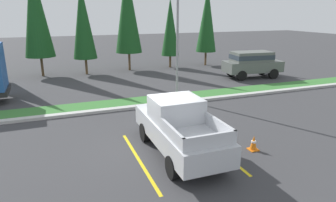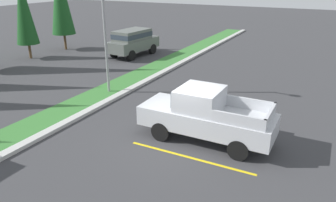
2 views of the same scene
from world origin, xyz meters
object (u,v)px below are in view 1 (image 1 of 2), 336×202
traffic_cone (254,143)px  cypress_tree_center (83,21)px  suv_distant (252,62)px  cypress_tree_far_right (207,19)px  pickup_truck_main (178,127)px  street_light (179,34)px  cypress_tree_right_inner (128,10)px  cypress_tree_rightmost (170,27)px  cypress_tree_left_inner (35,10)px

traffic_cone → cypress_tree_center: bearing=103.9°
suv_distant → cypress_tree_far_right: (-0.67, 6.65, 3.21)m
pickup_truck_main → suv_distant: size_ratio=1.10×
street_light → cypress_tree_right_inner: bearing=92.2°
traffic_cone → cypress_tree_rightmost: bearing=78.9°
suv_distant → pickup_truck_main: bearing=-136.0°
suv_distant → street_light: bearing=-154.8°
cypress_tree_right_inner → suv_distant: bearing=-38.7°
cypress_tree_far_right → traffic_cone: 19.73m
cypress_tree_center → cypress_tree_far_right: (11.60, 0.45, 0.01)m
cypress_tree_left_inner → suv_distant: bearing=-22.8°
traffic_cone → cypress_tree_left_inner: bearing=113.6°
cypress_tree_right_inner → cypress_tree_far_right: size_ratio=1.19×
pickup_truck_main → cypress_tree_center: size_ratio=0.70×
street_light → cypress_tree_center: bearing=113.2°
street_light → cypress_tree_left_inner: bearing=126.8°
cypress_tree_rightmost → cypress_tree_left_inner: bearing=-179.5°
cypress_tree_left_inner → street_light: bearing=-53.2°
pickup_truck_main → cypress_tree_right_inner: cypress_tree_right_inner is taller
cypress_tree_rightmost → traffic_cone: bearing=-101.1°
suv_distant → cypress_tree_center: cypress_tree_center is taller
cypress_tree_right_inner → cypress_tree_left_inner: bearing=-179.2°
street_light → cypress_tree_rightmost: size_ratio=1.06×
cypress_tree_right_inner → cypress_tree_rightmost: cypress_tree_right_inner is taller
cypress_tree_far_right → traffic_cone: size_ratio=12.57×
cypress_tree_rightmost → traffic_cone: (-3.54, -17.95, -3.47)m
street_light → cypress_tree_far_right: cypress_tree_far_right is taller
street_light → cypress_tree_center: 10.85m
pickup_truck_main → street_light: (2.76, 6.64, 2.89)m
suv_distant → cypress_tree_center: (-12.27, 6.20, 3.19)m
street_light → cypress_tree_far_right: size_ratio=0.90×
cypress_tree_right_inner → cypress_tree_rightmost: 4.25m
cypress_tree_rightmost → cypress_tree_far_right: (3.74, -0.08, 0.68)m
cypress_tree_left_inner → cypress_tree_far_right: cypress_tree_left_inner is taller
street_light → pickup_truck_main: bearing=-112.6°
pickup_truck_main → cypress_tree_rightmost: (6.34, 17.13, 2.72)m
cypress_tree_rightmost → cypress_tree_center: bearing=-176.1°
street_light → cypress_tree_left_inner: (-7.76, 10.39, 1.35)m
suv_distant → cypress_tree_center: size_ratio=0.63×
cypress_tree_right_inner → traffic_cone: bearing=-88.6°
cypress_tree_far_right → pickup_truck_main: bearing=-120.6°
cypress_tree_far_right → cypress_tree_left_inner: bearing=-179.9°
suv_distant → traffic_cone: suv_distant is taller
cypress_tree_center → cypress_tree_right_inner: size_ratio=0.84×
cypress_tree_center → suv_distant: bearing=-26.8°
cypress_tree_center → cypress_tree_right_inner: 4.01m
cypress_tree_center → cypress_tree_rightmost: 7.90m
cypress_tree_right_inner → traffic_cone: (0.44, -17.95, -5.00)m
cypress_tree_left_inner → cypress_tree_rightmost: (11.34, 0.10, -1.51)m
cypress_tree_center → cypress_tree_left_inner: bearing=173.0°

